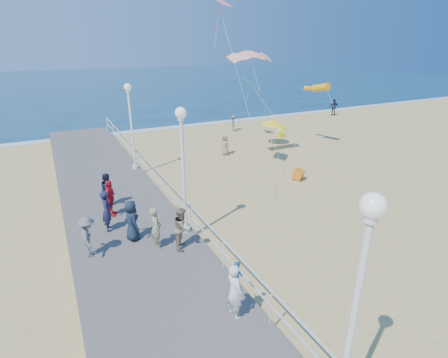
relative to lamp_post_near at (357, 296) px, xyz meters
name	(u,v)px	position (x,y,z in m)	size (l,w,h in m)	color
ground	(287,214)	(5.35, 9.00, -3.66)	(160.00, 160.00, 0.00)	tan
ocean	(96,84)	(5.35, 74.00, -3.65)	(160.00, 90.00, 0.05)	navy
surf_line	(162,128)	(5.35, 29.50, -3.63)	(160.00, 1.20, 0.04)	white
boardwalk	(137,247)	(-2.15, 9.00, -3.46)	(5.00, 44.00, 0.40)	#67625D
railing	(192,212)	(0.30, 9.00, -2.41)	(0.05, 42.00, 0.55)	white
lamp_post_near	(357,296)	(0.00, 0.00, 0.00)	(0.44, 0.44, 5.32)	white
lamp_post_mid	(183,159)	(0.00, 9.00, 0.00)	(0.44, 0.44, 5.32)	white
lamp_post_far	(131,118)	(0.00, 18.00, 0.00)	(0.44, 0.44, 5.32)	white
woman_holding_toddler	(235,291)	(-0.52, 3.68, -2.38)	(0.64, 0.42, 1.76)	white
toddler_held	(237,275)	(-0.37, 3.83, -1.96)	(0.43, 0.34, 0.89)	teal
spectator_0	(107,211)	(-2.92, 10.63, -2.36)	(0.66, 0.43, 1.81)	#1B1D3C
spectator_1	(182,228)	(-0.55, 7.89, -2.41)	(0.83, 0.64, 1.70)	#7B6F55
spectator_2	(88,237)	(-3.90, 8.93, -2.46)	(1.04, 0.60, 1.61)	slate
spectator_3	(110,198)	(-2.57, 11.95, -2.39)	(1.02, 0.43, 1.75)	red
spectator_4	(132,220)	(-2.17, 9.37, -2.40)	(0.84, 0.55, 1.72)	#162232
spectator_6	(156,228)	(-1.46, 8.37, -2.40)	(0.63, 0.41, 1.72)	gray
spectator_7	(108,190)	(-2.46, 13.07, -2.41)	(0.82, 0.64, 1.70)	#171833
beach_walker_a	(234,123)	(11.26, 25.53, -2.90)	(0.99, 0.57, 1.53)	#545559
beach_walker_b	(334,107)	(25.24, 26.98, -2.72)	(1.10, 0.46, 1.88)	#181B36
beach_walker_c	(225,145)	(7.05, 19.07, -2.90)	(0.74, 0.48, 1.52)	gray
box_kite	(298,175)	(8.72, 12.41, -3.36)	(0.55, 0.55, 0.60)	#CE3E0C
beach_umbrella	(272,122)	(11.76, 19.85, -1.75)	(1.90, 1.90, 2.14)	white
beach_chair_left	(282,128)	(15.64, 23.70, -3.46)	(0.55, 0.55, 0.40)	#F6FC1A
beach_chair_right	(281,135)	(13.95, 21.52, -3.46)	(0.55, 0.55, 0.40)	gold
kite_parafoil	(251,54)	(7.57, 16.55, 3.60)	(3.09, 0.90, 0.30)	#ED3E1B
kite_windsock	(321,88)	(14.59, 17.69, 1.06)	(0.56, 0.56, 2.39)	orange
kite_diamond_green	(248,81)	(10.72, 22.08, 1.34)	(1.08, 1.08, 0.02)	#2AC678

